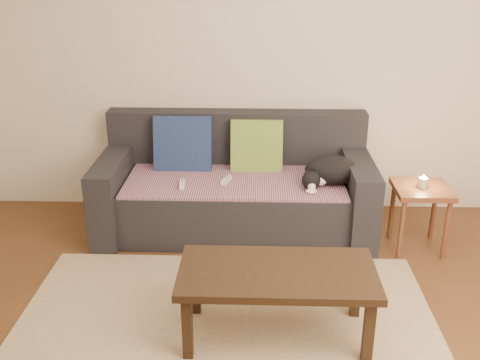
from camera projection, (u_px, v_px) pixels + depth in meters
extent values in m
plane|color=brown|center=(224.00, 353.00, 3.09)|extent=(4.50, 4.50, 0.00)
cube|color=beige|center=(237.00, 55.00, 4.47)|extent=(4.50, 0.04, 2.60)
cube|color=#232328|center=(235.00, 206.00, 4.41)|extent=(1.70, 0.78, 0.42)
cube|color=#232328|center=(237.00, 138.00, 4.62)|extent=(2.10, 0.18, 0.45)
cube|color=#232328|center=(114.00, 194.00, 4.40)|extent=(0.20, 0.90, 0.60)
cube|color=#232328|center=(357.00, 197.00, 4.34)|extent=(0.20, 0.90, 0.60)
cube|color=#432647|center=(235.00, 181.00, 4.31)|extent=(1.66, 0.74, 0.02)
cube|color=#102045|center=(183.00, 145.00, 4.49)|extent=(0.46, 0.21, 0.47)
cube|color=#0C5140|center=(257.00, 146.00, 4.47)|extent=(0.41, 0.18, 0.42)
ellipsoid|color=black|center=(332.00, 170.00, 4.21)|extent=(0.43, 0.34, 0.21)
sphere|color=black|center=(311.00, 180.00, 4.09)|extent=(0.15, 0.15, 0.14)
sphere|color=white|center=(312.00, 186.00, 4.05)|extent=(0.06, 0.06, 0.06)
ellipsoid|color=black|center=(355.00, 182.00, 4.15)|extent=(0.17, 0.07, 0.05)
cube|color=white|center=(182.00, 184.00, 4.18)|extent=(0.05, 0.15, 0.03)
cube|color=white|center=(226.00, 180.00, 4.26)|extent=(0.08, 0.15, 0.03)
cube|color=brown|center=(422.00, 190.00, 4.04)|extent=(0.39, 0.39, 0.04)
cylinder|color=brown|center=(401.00, 230.00, 3.99)|extent=(0.04, 0.04, 0.45)
cylinder|color=brown|center=(446.00, 230.00, 3.98)|extent=(0.04, 0.04, 0.45)
cylinder|color=brown|center=(392.00, 211.00, 4.28)|extent=(0.04, 0.04, 0.45)
cylinder|color=brown|center=(434.00, 212.00, 4.27)|extent=(0.04, 0.04, 0.45)
cylinder|color=beige|center=(423.00, 183.00, 4.02)|extent=(0.06, 0.06, 0.07)
sphere|color=#FFBF59|center=(424.00, 177.00, 4.00)|extent=(0.02, 0.02, 0.02)
cube|color=tan|center=(225.00, 335.00, 3.23)|extent=(2.50, 1.80, 0.01)
cube|color=black|center=(277.00, 274.00, 3.08)|extent=(1.09, 0.55, 0.04)
cube|color=black|center=(187.00, 328.00, 2.99)|extent=(0.05, 0.05, 0.39)
cube|color=black|center=(369.00, 332.00, 2.96)|extent=(0.05, 0.05, 0.39)
cube|color=black|center=(196.00, 285.00, 3.37)|extent=(0.05, 0.05, 0.39)
cube|color=black|center=(356.00, 288.00, 3.34)|extent=(0.05, 0.05, 0.39)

